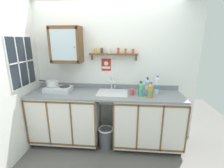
{
  "coord_description": "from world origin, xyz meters",
  "views": [
    {
      "loc": [
        0.35,
        -2.24,
        1.85
      ],
      "look_at": [
        0.11,
        0.46,
        1.1
      ],
      "focal_mm": 25.49,
      "sensor_mm": 36.0,
      "label": 1
    }
  ],
  "objects_px": {
    "bottle_soda_green_2": "(141,90)",
    "warning_sign": "(106,65)",
    "wall_cabinet": "(66,45)",
    "trash_bin": "(106,138)",
    "bottle_water_clear_3": "(147,85)",
    "bottle_juice_amber_1": "(151,91)",
    "mug": "(132,92)",
    "hot_plate_stove": "(58,89)",
    "saucepan": "(52,83)",
    "bottle_opaque_white_0": "(157,86)",
    "sink": "(112,94)",
    "bottle_detergent_teal_4": "(140,88)",
    "bottle_water_blue_5": "(147,87)"
  },
  "relations": [
    {
      "from": "bottle_soda_green_2",
      "to": "warning_sign",
      "type": "relative_size",
      "value": 1.09
    },
    {
      "from": "bottle_soda_green_2",
      "to": "wall_cabinet",
      "type": "distance_m",
      "value": 1.49
    },
    {
      "from": "wall_cabinet",
      "to": "trash_bin",
      "type": "bearing_deg",
      "value": -24.63
    },
    {
      "from": "bottle_water_clear_3",
      "to": "warning_sign",
      "type": "bearing_deg",
      "value": 164.29
    },
    {
      "from": "bottle_juice_amber_1",
      "to": "mug",
      "type": "xyz_separation_m",
      "value": [
        -0.29,
        0.08,
        -0.06
      ]
    },
    {
      "from": "hot_plate_stove",
      "to": "trash_bin",
      "type": "distance_m",
      "value": 1.19
    },
    {
      "from": "saucepan",
      "to": "bottle_juice_amber_1",
      "type": "relative_size",
      "value": 1.61
    },
    {
      "from": "warning_sign",
      "to": "trash_bin",
      "type": "bearing_deg",
      "value": -85.06
    },
    {
      "from": "saucepan",
      "to": "warning_sign",
      "type": "bearing_deg",
      "value": 16.6
    },
    {
      "from": "bottle_opaque_white_0",
      "to": "bottle_soda_green_2",
      "type": "distance_m",
      "value": 0.31
    },
    {
      "from": "bottle_juice_amber_1",
      "to": "wall_cabinet",
      "type": "distance_m",
      "value": 1.63
    },
    {
      "from": "saucepan",
      "to": "bottle_juice_amber_1",
      "type": "xyz_separation_m",
      "value": [
        1.69,
        -0.15,
        -0.04
      ]
    },
    {
      "from": "hot_plate_stove",
      "to": "trash_bin",
      "type": "relative_size",
      "value": 1.19
    },
    {
      "from": "bottle_juice_amber_1",
      "to": "warning_sign",
      "type": "xyz_separation_m",
      "value": [
        -0.76,
        0.43,
        0.34
      ]
    },
    {
      "from": "sink",
      "to": "trash_bin",
      "type": "relative_size",
      "value": 1.37
    },
    {
      "from": "mug",
      "to": "bottle_opaque_white_0",
      "type": "bearing_deg",
      "value": 14.04
    },
    {
      "from": "sink",
      "to": "bottle_detergent_teal_4",
      "type": "height_order",
      "value": "sink"
    },
    {
      "from": "bottle_opaque_white_0",
      "to": "warning_sign",
      "type": "bearing_deg",
      "value": 164.62
    },
    {
      "from": "bottle_water_blue_5",
      "to": "trash_bin",
      "type": "distance_m",
      "value": 1.14
    },
    {
      "from": "bottle_opaque_white_0",
      "to": "bottle_water_blue_5",
      "type": "height_order",
      "value": "bottle_opaque_white_0"
    },
    {
      "from": "bottle_soda_green_2",
      "to": "warning_sign",
      "type": "height_order",
      "value": "warning_sign"
    },
    {
      "from": "hot_plate_stove",
      "to": "bottle_soda_green_2",
      "type": "xyz_separation_m",
      "value": [
        1.44,
        -0.1,
        0.06
      ]
    },
    {
      "from": "saucepan",
      "to": "trash_bin",
      "type": "bearing_deg",
      "value": -10.86
    },
    {
      "from": "bottle_detergent_teal_4",
      "to": "bottle_juice_amber_1",
      "type": "bearing_deg",
      "value": -43.68
    },
    {
      "from": "saucepan",
      "to": "bottle_soda_green_2",
      "type": "relative_size",
      "value": 1.63
    },
    {
      "from": "saucepan",
      "to": "bottle_water_clear_3",
      "type": "bearing_deg",
      "value": 2.48
    },
    {
      "from": "bottle_juice_amber_1",
      "to": "bottle_water_blue_5",
      "type": "height_order",
      "value": "bottle_water_blue_5"
    },
    {
      "from": "bottle_opaque_white_0",
      "to": "bottle_detergent_teal_4",
      "type": "xyz_separation_m",
      "value": [
        -0.28,
        -0.04,
        -0.04
      ]
    },
    {
      "from": "saucepan",
      "to": "mug",
      "type": "distance_m",
      "value": 1.41
    },
    {
      "from": "trash_bin",
      "to": "bottle_soda_green_2",
      "type": "bearing_deg",
      "value": 6.65
    },
    {
      "from": "bottle_juice_amber_1",
      "to": "warning_sign",
      "type": "height_order",
      "value": "warning_sign"
    },
    {
      "from": "saucepan",
      "to": "bottle_soda_green_2",
      "type": "height_order",
      "value": "bottle_soda_green_2"
    },
    {
      "from": "saucepan",
      "to": "warning_sign",
      "type": "relative_size",
      "value": 1.78
    },
    {
      "from": "saucepan",
      "to": "bottle_opaque_white_0",
      "type": "xyz_separation_m",
      "value": [
        1.82,
        0.03,
        -0.0
      ]
    },
    {
      "from": "sink",
      "to": "bottle_juice_amber_1",
      "type": "relative_size",
      "value": 2.12
    },
    {
      "from": "saucepan",
      "to": "bottle_water_blue_5",
      "type": "distance_m",
      "value": 1.65
    },
    {
      "from": "bottle_water_clear_3",
      "to": "warning_sign",
      "type": "xyz_separation_m",
      "value": [
        -0.73,
        0.2,
        0.31
      ]
    },
    {
      "from": "warning_sign",
      "to": "bottle_soda_green_2",
      "type": "bearing_deg",
      "value": -32.47
    },
    {
      "from": "sink",
      "to": "bottle_soda_green_2",
      "type": "xyz_separation_m",
      "value": [
        0.48,
        -0.13,
        0.13
      ]
    },
    {
      "from": "saucepan",
      "to": "wall_cabinet",
      "type": "bearing_deg",
      "value": 29.32
    },
    {
      "from": "bottle_detergent_teal_4",
      "to": "hot_plate_stove",
      "type": "bearing_deg",
      "value": -179.4
    },
    {
      "from": "warning_sign",
      "to": "bottle_juice_amber_1",
      "type": "bearing_deg",
      "value": -29.21
    },
    {
      "from": "hot_plate_stove",
      "to": "bottle_juice_amber_1",
      "type": "distance_m",
      "value": 1.59
    },
    {
      "from": "saucepan",
      "to": "bottle_detergent_teal_4",
      "type": "height_order",
      "value": "bottle_detergent_teal_4"
    },
    {
      "from": "mug",
      "to": "wall_cabinet",
      "type": "xyz_separation_m",
      "value": [
        -1.15,
        0.22,
        0.75
      ]
    },
    {
      "from": "bottle_detergent_teal_4",
      "to": "wall_cabinet",
      "type": "xyz_separation_m",
      "value": [
        -1.29,
        0.15,
        0.71
      ]
    },
    {
      "from": "sink",
      "to": "bottle_water_clear_3",
      "type": "xyz_separation_m",
      "value": [
        0.59,
        0.06,
        0.15
      ]
    },
    {
      "from": "sink",
      "to": "mug",
      "type": "xyz_separation_m",
      "value": [
        0.34,
        -0.08,
        0.07
      ]
    },
    {
      "from": "saucepan",
      "to": "mug",
      "type": "bearing_deg",
      "value": -3.01
    },
    {
      "from": "bottle_juice_amber_1",
      "to": "trash_bin",
      "type": "xyz_separation_m",
      "value": [
        -0.72,
        -0.03,
        -0.88
      ]
    }
  ]
}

